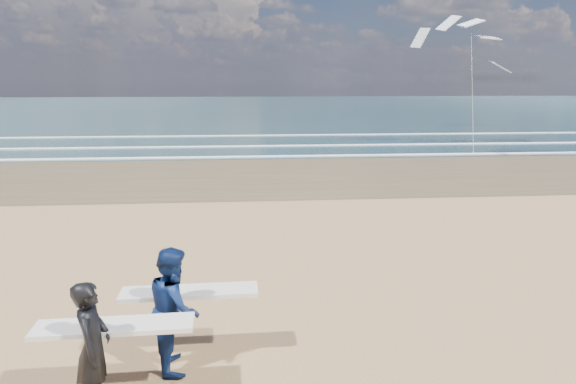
{
  "coord_description": "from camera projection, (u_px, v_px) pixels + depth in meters",
  "views": [
    {
      "loc": [
        2.45,
        -6.5,
        4.46
      ],
      "look_at": [
        3.51,
        6.0,
        1.67
      ],
      "focal_mm": 32.0,
      "sensor_mm": 36.0,
      "label": 1
    }
  ],
  "objects": [
    {
      "name": "ocean",
      "position": [
        358.0,
        108.0,
        78.77
      ],
      "size": [
        220.0,
        100.0,
        0.02
      ],
      "primitive_type": "cube",
      "color": "#1B343C",
      "rests_on": "ground"
    },
    {
      "name": "foam_breakers",
      "position": [
        495.0,
        142.0,
        36.07
      ],
      "size": [
        220.0,
        11.7,
        0.05
      ],
      "color": "white",
      "rests_on": "ground"
    },
    {
      "name": "surfer_near",
      "position": [
        96.0,
        345.0,
        6.9
      ],
      "size": [
        2.22,
        1.0,
        1.88
      ],
      "color": "black",
      "rests_on": "ground"
    },
    {
      "name": "surfer_far",
      "position": [
        175.0,
        307.0,
        7.97
      ],
      "size": [
        2.21,
        1.17,
        1.96
      ],
      "color": "#0D1F4C",
      "rests_on": "ground"
    },
    {
      "name": "kite_1",
      "position": [
        472.0,
        61.0,
        32.55
      ],
      "size": [
        6.87,
        4.86,
        9.3
      ],
      "color": "slate",
      "rests_on": "ground"
    }
  ]
}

